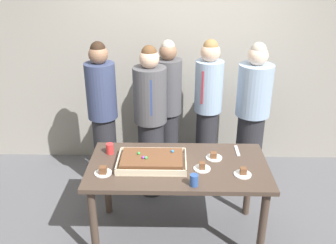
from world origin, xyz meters
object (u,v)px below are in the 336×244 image
object	(u,v)px
party_table	(178,174)
plated_slice_far_right	(103,171)
sheet_cake	(152,161)
plated_slice_near_right	(214,157)
plated_slice_near_left	(243,173)
person_striped_tie_right	(103,116)
person_left_edge_reaching	(252,115)
person_far_right_suit	(151,122)
cake_server_utensil	(237,151)
person_green_shirt_behind	(208,109)
drink_cup_nearest	(194,180)
plated_slice_far_left	(202,167)
drink_cup_middle	(110,149)
person_serving_front	(168,108)

from	to	relation	value
party_table	plated_slice_far_right	bearing A→B (deg)	-165.47
sheet_cake	plated_slice_near_right	distance (m)	0.58
sheet_cake	plated_slice_near_left	world-z (taller)	sheet_cake
person_striped_tie_right	person_left_edge_reaching	world-z (taller)	person_striped_tie_right
plated_slice_near_right	person_far_right_suit	size ratio (longest dim) A/B	0.09
plated_slice_near_right	cake_server_utensil	size ratio (longest dim) A/B	0.75
person_green_shirt_behind	person_left_edge_reaching	size ratio (longest dim) A/B	1.01
sheet_cake	drink_cup_nearest	distance (m)	0.49
party_table	sheet_cake	size ratio (longest dim) A/B	2.63
sheet_cake	plated_slice_far_left	distance (m)	0.45
drink_cup_middle	plated_slice_near_right	bearing A→B (deg)	-4.48
plated_slice_far_right	cake_server_utensil	world-z (taller)	plated_slice_far_right
plated_slice_far_right	person_striped_tie_right	size ratio (longest dim) A/B	0.09
drink_cup_middle	person_far_right_suit	xyz separation A→B (m)	(0.35, 0.53, 0.04)
person_serving_front	plated_slice_near_right	bearing A→B (deg)	29.73
person_green_shirt_behind	plated_slice_near_right	bearing A→B (deg)	28.23
sheet_cake	cake_server_utensil	distance (m)	0.84
person_green_shirt_behind	drink_cup_nearest	bearing A→B (deg)	20.04
party_table	plated_slice_near_left	xyz separation A→B (m)	(0.55, -0.16, 0.12)
plated_slice_near_left	person_green_shirt_behind	distance (m)	1.22
person_green_shirt_behind	person_serving_front	bearing A→B (deg)	-72.12
plated_slice_near_left	person_far_right_suit	distance (m)	1.22
plated_slice_far_right	person_serving_front	size ratio (longest dim) A/B	0.09
plated_slice_far_left	cake_server_utensil	size ratio (longest dim) A/B	0.75
sheet_cake	person_far_right_suit	bearing A→B (deg)	94.53
plated_slice_near_right	person_left_edge_reaching	size ratio (longest dim) A/B	0.09
plated_slice_far_left	drink_cup_nearest	world-z (taller)	drink_cup_nearest
plated_slice_far_left	plated_slice_near_left	bearing A→B (deg)	-13.91
plated_slice_near_right	cake_server_utensil	xyz separation A→B (m)	(0.24, 0.14, -0.01)
person_far_right_suit	drink_cup_nearest	bearing A→B (deg)	17.18
party_table	person_far_right_suit	bearing A→B (deg)	111.92
person_green_shirt_behind	person_far_right_suit	xyz separation A→B (m)	(-0.63, -0.32, -0.02)
party_table	plated_slice_near_left	bearing A→B (deg)	-16.13
party_table	sheet_cake	bearing A→B (deg)	179.72
plated_slice_near_left	person_far_right_suit	world-z (taller)	person_far_right_suit
person_green_shirt_behind	plated_slice_far_left	bearing A→B (deg)	22.22
plated_slice_far_right	person_striped_tie_right	bearing A→B (deg)	99.87
plated_slice_near_right	plated_slice_far_right	world-z (taller)	plated_slice_far_right
plated_slice_near_left	drink_cup_nearest	size ratio (longest dim) A/B	1.50
person_striped_tie_right	cake_server_utensil	bearing A→B (deg)	32.63
plated_slice_far_left	sheet_cake	bearing A→B (deg)	170.27
plated_slice_near_left	person_far_right_suit	bearing A→B (deg)	133.67
party_table	plated_slice_far_right	size ratio (longest dim) A/B	10.76
plated_slice_far_left	plated_slice_far_right	distance (m)	0.86
sheet_cake	plated_slice_far_right	distance (m)	0.44
plated_slice_near_right	person_green_shirt_behind	xyz separation A→B (m)	(0.01, 0.92, 0.09)
person_green_shirt_behind	person_left_edge_reaching	distance (m)	0.50
plated_slice_far_left	person_left_edge_reaching	world-z (taller)	person_left_edge_reaching
person_left_edge_reaching	plated_slice_near_right	bearing A→B (deg)	17.15
person_serving_front	plated_slice_near_left	bearing A→B (deg)	33.39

